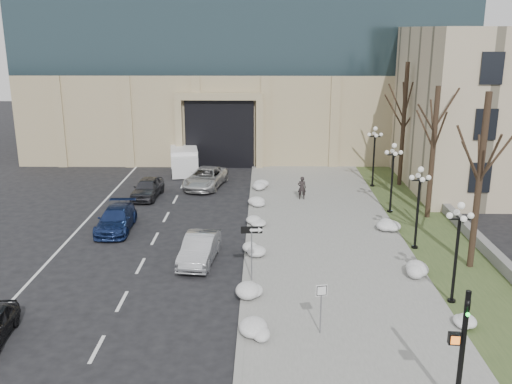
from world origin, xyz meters
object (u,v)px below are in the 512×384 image
car_c (116,219)px  traffic_signal (460,355)px  keep_sign (321,299)px  lamppost_b (419,197)px  lamppost_d (374,148)px  car_e (147,188)px  car_d (206,178)px  box_truck (184,160)px  one_way_sign (255,236)px  lamppost_a (458,239)px  pedestrian (302,188)px  car_b (200,249)px  lamppost_c (393,169)px

car_c → traffic_signal: (15.10, -17.08, 1.44)m
keep_sign → lamppost_b: 11.28m
keep_sign → lamppost_d: 23.23m
car_e → traffic_signal: traffic_signal is taller
car_c → car_d: 10.88m
box_truck → keep_sign: bearing=-80.8°
car_d → keep_sign: (6.79, -22.22, 0.88)m
keep_sign → car_e: bearing=106.0°
one_way_sign → traffic_signal: size_ratio=0.67×
lamppost_a → pedestrian: bearing=109.8°
box_truck → car_b: bearing=-89.2°
car_e → box_truck: size_ratio=0.64×
car_e → lamppost_b: 19.73m
lamppost_b → lamppost_d: bearing=90.0°
car_b → lamppost_d: 19.12m
car_d → car_b: bearing=-74.4°
box_truck → traffic_signal: bearing=-77.3°
car_b → lamppost_c: bearing=41.4°
pedestrian → lamppost_b: bearing=121.1°
car_e → lamppost_b: bearing=-26.1°
car_e → traffic_signal: size_ratio=1.00×
lamppost_d → car_d: bearing=-179.4°
car_e → lamppost_d: size_ratio=0.90×
one_way_sign → traffic_signal: bearing=-58.8°
box_truck → lamppost_c: size_ratio=1.40×
traffic_signal → one_way_sign: bearing=128.3°
pedestrian → keep_sign: (-0.43, -18.69, 0.67)m
pedestrian → box_truck: (-9.61, 8.84, 0.03)m
box_truck → lamppost_a: lamppost_a is taller
lamppost_b → lamppost_d: same height
car_c → lamppost_d: lamppost_d is taller
car_c → pedestrian: (11.70, 6.38, 0.26)m
car_b → keep_sign: bearing=-47.0°
car_c → one_way_sign: bearing=-42.7°
lamppost_a → car_b: bearing=158.6°
keep_sign → lamppost_d: size_ratio=0.46×
car_b → car_c: 7.42m
car_b → traffic_signal: 15.54m
car_c → car_b: bearing=-42.8°
car_c → traffic_signal: 22.84m
box_truck → traffic_signal: traffic_signal is taller
lamppost_c → car_e: bearing=168.4°
keep_sign → traffic_signal: (3.83, -4.77, 0.51)m
pedestrian → keep_sign: 18.70m
pedestrian → box_truck: bearing=-42.9°
car_e → lamppost_d: bearing=14.7°
pedestrian → lamppost_d: 7.10m
pedestrian → car_d: bearing=-26.4°
traffic_signal → lamppost_b: bearing=85.2°
car_d → car_e: bearing=-132.4°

